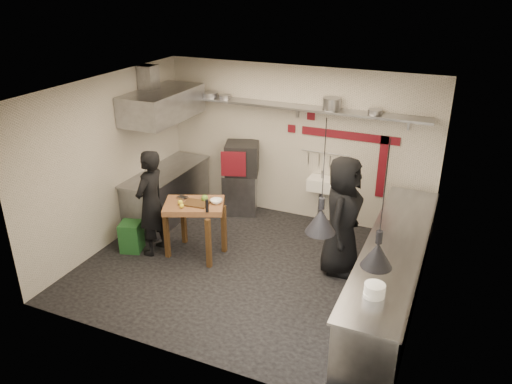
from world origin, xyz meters
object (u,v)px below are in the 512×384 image
at_px(chef_left, 151,203).
at_px(green_bin, 131,237).
at_px(combi_oven, 242,158).
at_px(prep_table, 195,229).
at_px(chef_right, 342,216).
at_px(oven_stand, 240,192).

bearing_deg(chef_left, green_bin, -71.44).
xyz_separation_m(combi_oven, prep_table, (-0.02, -1.74, -0.63)).
bearing_deg(chef_left, chef_right, 103.17).
bearing_deg(combi_oven, oven_stand, 158.51).
distance_m(oven_stand, chef_right, 2.66).
relative_size(oven_stand, prep_table, 0.87).
distance_m(chef_left, chef_right, 3.01).
height_order(combi_oven, chef_left, chef_left).
bearing_deg(oven_stand, combi_oven, -21.49).
bearing_deg(chef_right, prep_table, 102.99).
distance_m(combi_oven, prep_table, 1.85).
height_order(green_bin, chef_left, chef_left).
xyz_separation_m(green_bin, chef_right, (3.30, 0.79, 0.68)).
xyz_separation_m(green_bin, chef_left, (0.36, 0.12, 0.63)).
bearing_deg(prep_table, combi_oven, 66.16).
bearing_deg(oven_stand, prep_table, -108.27).
height_order(green_bin, prep_table, prep_table).
bearing_deg(chef_right, oven_stand, 62.03).
bearing_deg(combi_oven, prep_table, -109.93).
xyz_separation_m(chef_left, chef_right, (2.93, 0.67, 0.05)).
bearing_deg(chef_left, combi_oven, 160.46).
relative_size(combi_oven, green_bin, 1.19).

